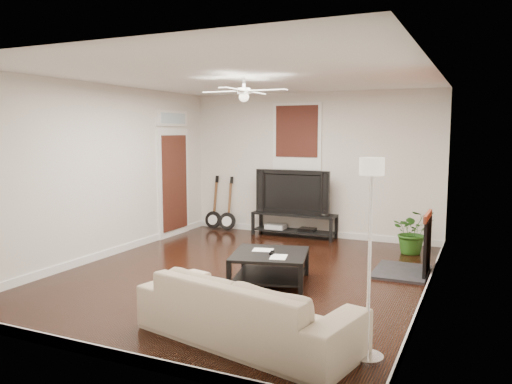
{
  "coord_description": "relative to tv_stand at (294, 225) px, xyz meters",
  "views": [
    {
      "loc": [
        3.1,
        -6.36,
        2.04
      ],
      "look_at": [
        0.0,
        0.4,
        1.15
      ],
      "focal_mm": 35.33,
      "sensor_mm": 36.0,
      "label": 1
    }
  ],
  "objects": [
    {
      "name": "room",
      "position": [
        0.27,
        -2.78,
        1.17
      ],
      "size": [
        5.01,
        6.01,
        2.81
      ],
      "color": "black",
      "rests_on": "ground"
    },
    {
      "name": "brick_accent",
      "position": [
        2.76,
        -1.78,
        1.17
      ],
      "size": [
        0.02,
        2.2,
        2.8
      ],
      "primitive_type": "cube",
      "color": "#AF5638",
      "rests_on": "floor"
    },
    {
      "name": "fireplace",
      "position": [
        2.47,
        -1.78,
        0.23
      ],
      "size": [
        0.8,
        1.1,
        0.92
      ],
      "primitive_type": "cube",
      "color": "black",
      "rests_on": "floor"
    },
    {
      "name": "window_back",
      "position": [
        -0.03,
        0.19,
        1.72
      ],
      "size": [
        1.0,
        0.06,
        1.3
      ],
      "primitive_type": "cube",
      "color": "#3A140F",
      "rests_on": "wall_back"
    },
    {
      "name": "door_left",
      "position": [
        -2.19,
        -0.88,
        1.02
      ],
      "size": [
        0.08,
        1.0,
        2.5
      ],
      "primitive_type": "cube",
      "color": "white",
      "rests_on": "wall_left"
    },
    {
      "name": "tv_stand",
      "position": [
        0.0,
        0.0,
        0.0
      ],
      "size": [
        1.66,
        0.44,
        0.46
      ],
      "primitive_type": "cube",
      "color": "black",
      "rests_on": "floor"
    },
    {
      "name": "tv",
      "position": [
        0.0,
        0.02,
        0.66
      ],
      "size": [
        1.48,
        0.19,
        0.85
      ],
      "primitive_type": "imported",
      "color": "black",
      "rests_on": "tv_stand"
    },
    {
      "name": "coffee_table",
      "position": [
        0.76,
        -3.0,
        -0.03
      ],
      "size": [
        1.2,
        1.2,
        0.41
      ],
      "primitive_type": "cube",
      "rotation": [
        0.0,
        0.0,
        0.25
      ],
      "color": "black",
      "rests_on": "floor"
    },
    {
      "name": "sofa",
      "position": [
        1.32,
        -4.87,
        0.1
      ],
      "size": [
        2.38,
        1.34,
        0.65
      ],
      "primitive_type": "imported",
      "rotation": [
        0.0,
        0.0,
        2.92
      ],
      "color": "#C0A590",
      "rests_on": "floor"
    },
    {
      "name": "floor_lamp",
      "position": [
        2.47,
        -4.77,
        0.68
      ],
      "size": [
        0.36,
        0.36,
        1.83
      ],
      "primitive_type": null,
      "rotation": [
        0.0,
        0.0,
        -0.22
      ],
      "color": "silver",
      "rests_on": "floor"
    },
    {
      "name": "potted_plant",
      "position": [
        2.31,
        -0.5,
        0.15
      ],
      "size": [
        0.82,
        0.76,
        0.76
      ],
      "primitive_type": "imported",
      "rotation": [
        0.0,
        0.0,
        0.28
      ],
      "color": "#275C1A",
      "rests_on": "floor"
    },
    {
      "name": "guitar_left",
      "position": [
        -1.8,
        -0.03,
        0.34
      ],
      "size": [
        0.37,
        0.28,
        1.14
      ],
      "primitive_type": null,
      "rotation": [
        0.0,
        0.0,
        0.08
      ],
      "color": "black",
      "rests_on": "floor"
    },
    {
      "name": "guitar_right",
      "position": [
        -1.45,
        -0.06,
        0.34
      ],
      "size": [
        0.39,
        0.31,
        1.14
      ],
      "primitive_type": null,
      "rotation": [
        0.0,
        0.0,
        0.18
      ],
      "color": "black",
      "rests_on": "floor"
    },
    {
      "name": "ceiling_fan",
      "position": [
        0.27,
        -2.78,
        2.37
      ],
      "size": [
        1.24,
        1.24,
        0.32
      ],
      "primitive_type": null,
      "color": "white",
      "rests_on": "ceiling"
    }
  ]
}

